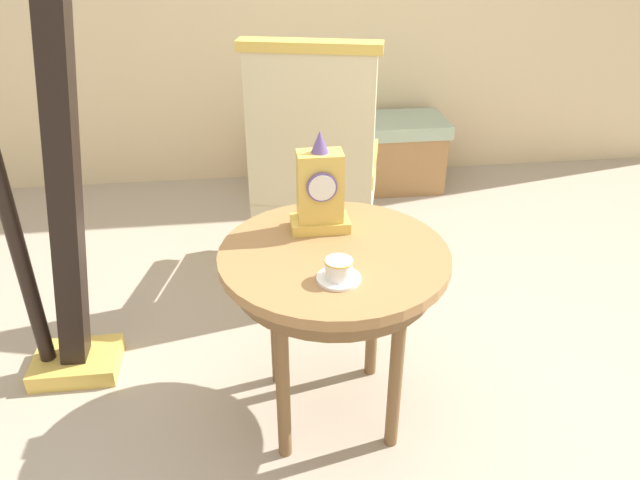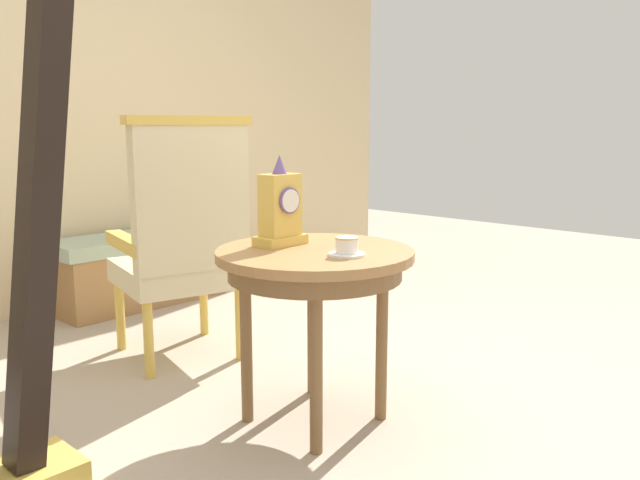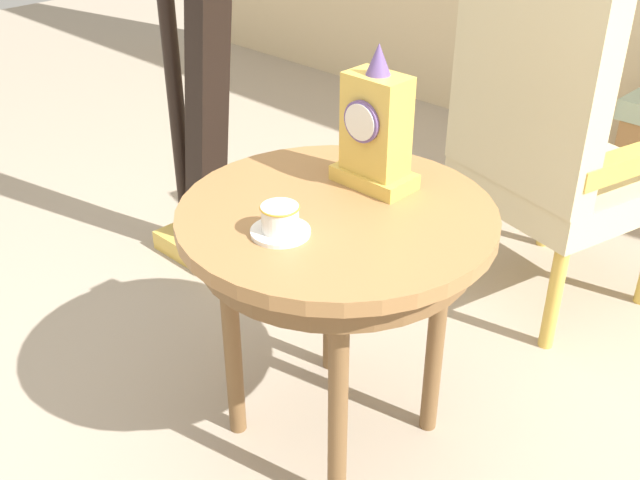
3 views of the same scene
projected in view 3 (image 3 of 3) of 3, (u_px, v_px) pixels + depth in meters
The scene contains 6 objects.
ground_plane at pixel (324, 435), 1.99m from camera, with size 10.00×10.00×0.00m, color tan.
side_table at pixel (335, 239), 1.72m from camera, with size 0.72×0.72×0.66m.
teacup_left at pixel (280, 221), 1.57m from camera, with size 0.13×0.13×0.07m.
mantel_clock at pixel (375, 131), 1.72m from camera, with size 0.19×0.11×0.34m.
armchair at pixel (548, 133), 2.23m from camera, with size 0.65×0.65×1.14m.
harp at pixel (197, 69), 2.41m from camera, with size 0.40×0.24×1.73m.
Camera 3 is at (1.00, -1.05, 1.45)m, focal length 42.48 mm.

